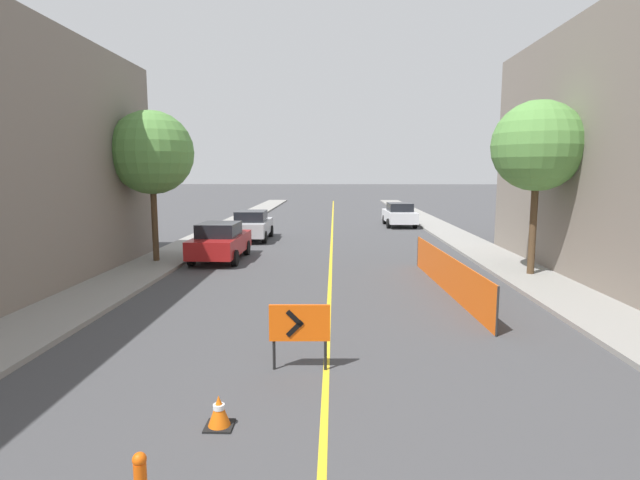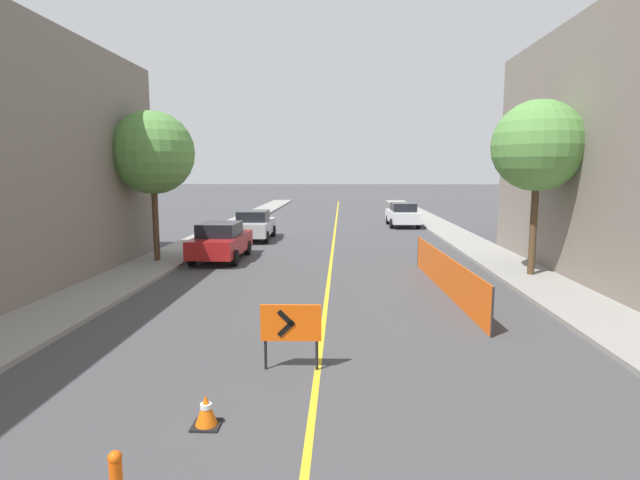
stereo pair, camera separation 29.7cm
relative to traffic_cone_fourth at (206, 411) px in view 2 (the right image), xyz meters
The scene contains 11 objects.
lane_stripe 21.08m from the traffic_cone_fourth, 85.85° to the left, with size 0.12×69.09×0.01m.
sidewalk_left 21.71m from the traffic_cone_fourth, 104.42° to the left, with size 2.22×69.09×0.13m.
sidewalk_right 22.66m from the traffic_cone_fourth, 68.09° to the left, with size 2.22×69.09×0.13m.
traffic_cone_fourth is the anchor object (origin of this frame).
arrow_barricade_primary 2.46m from the traffic_cone_fourth, 64.52° to the left, with size 1.13×0.11×1.25m.
safety_mesh_fence 9.84m from the traffic_cone_fourth, 58.50° to the left, with size 0.42×8.51×1.16m.
parked_car_curb_near 13.99m from the traffic_cone_fourth, 102.76° to the left, with size 1.94×4.33×1.59m.
parked_car_curb_mid 20.10m from the traffic_cone_fourth, 98.01° to the left, with size 1.94×4.33×1.59m.
parked_car_curb_far 27.56m from the traffic_cone_fourth, 77.33° to the left, with size 1.96×4.36×1.59m.
street_tree_left_near 14.58m from the traffic_cone_fourth, 113.25° to the left, with size 3.27×3.27×5.93m.
street_tree_right_near 14.32m from the traffic_cone_fourth, 51.16° to the left, with size 3.07×3.07×5.96m.
Camera 2 is at (0.44, 6.75, 3.70)m, focal length 28.00 mm.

